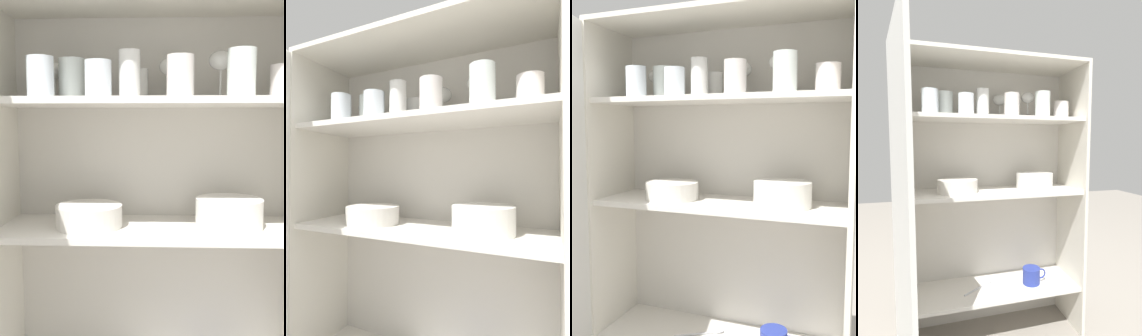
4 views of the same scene
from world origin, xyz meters
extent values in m
cube|color=silver|center=(0.00, 0.31, 0.74)|extent=(0.96, 0.02, 1.49)
cube|color=silver|center=(-0.47, 0.15, 0.74)|extent=(0.02, 0.33, 1.49)
cube|color=silver|center=(0.47, 0.15, 0.74)|extent=(0.02, 0.33, 1.49)
cube|color=silver|center=(0.00, 0.15, 1.50)|extent=(0.96, 0.33, 0.02)
cube|color=silver|center=(0.00, 0.15, 0.81)|extent=(0.93, 0.30, 0.02)
cube|color=silver|center=(0.00, 0.15, 1.20)|extent=(0.93, 0.30, 0.02)
cylinder|color=white|center=(-0.15, 0.08, 1.26)|extent=(0.08, 0.08, 0.10)
cylinder|color=white|center=(-0.24, 0.18, 1.27)|extent=(0.08, 0.08, 0.12)
cylinder|color=white|center=(-0.05, 0.21, 1.26)|extent=(0.07, 0.07, 0.10)
cylinder|color=white|center=(-0.32, 0.09, 1.27)|extent=(0.08, 0.08, 0.12)
cylinder|color=silver|center=(0.08, 0.08, 1.27)|extent=(0.08, 0.08, 0.12)
cylinder|color=white|center=(0.25, 0.08, 1.28)|extent=(0.08, 0.08, 0.13)
cylinder|color=silver|center=(0.38, 0.12, 1.26)|extent=(0.08, 0.08, 0.09)
cylinder|color=white|center=(-0.06, 0.11, 1.28)|extent=(0.06, 0.06, 0.14)
cylinder|color=white|center=(-0.32, 0.25, 1.21)|extent=(0.06, 0.06, 0.01)
cylinder|color=white|center=(-0.32, 0.25, 1.25)|extent=(0.01, 0.01, 0.07)
ellipsoid|color=white|center=(-0.32, 0.25, 1.31)|extent=(0.07, 0.07, 0.05)
cylinder|color=white|center=(0.06, 0.23, 1.21)|extent=(0.06, 0.06, 0.01)
cylinder|color=white|center=(0.06, 0.23, 1.25)|extent=(0.01, 0.01, 0.07)
ellipsoid|color=white|center=(0.06, 0.23, 1.32)|extent=(0.07, 0.07, 0.06)
cylinder|color=white|center=(0.21, 0.18, 1.21)|extent=(0.07, 0.07, 0.01)
cylinder|color=white|center=(0.21, 0.18, 1.26)|extent=(0.01, 0.01, 0.08)
ellipsoid|color=white|center=(0.21, 0.18, 1.33)|extent=(0.07, 0.07, 0.06)
cylinder|color=white|center=(0.24, 0.14, 0.82)|extent=(0.20, 0.20, 0.01)
cylinder|color=white|center=(0.24, 0.14, 0.83)|extent=(0.20, 0.20, 0.01)
cylinder|color=white|center=(0.24, 0.14, 0.84)|extent=(0.20, 0.20, 0.01)
cylinder|color=white|center=(0.24, 0.14, 0.85)|extent=(0.20, 0.20, 0.01)
cylinder|color=white|center=(0.24, 0.14, 0.86)|extent=(0.20, 0.20, 0.01)
cylinder|color=white|center=(0.24, 0.14, 0.87)|extent=(0.20, 0.20, 0.01)
cylinder|color=white|center=(0.24, 0.14, 0.88)|extent=(0.20, 0.20, 0.01)
cylinder|color=white|center=(0.24, 0.14, 0.89)|extent=(0.20, 0.20, 0.01)
cylinder|color=white|center=(0.24, 0.14, 0.90)|extent=(0.20, 0.20, 0.01)
cylinder|color=white|center=(0.24, 0.14, 0.91)|extent=(0.20, 0.20, 0.01)
cylinder|color=silver|center=(-0.19, 0.13, 0.85)|extent=(0.20, 0.20, 0.07)
torus|color=silver|center=(-0.19, 0.13, 0.88)|extent=(0.20, 0.20, 0.01)
camera|label=1|loc=(0.02, -1.05, 1.13)|focal=42.00mm
camera|label=2|loc=(0.43, -0.70, 1.02)|focal=28.00mm
camera|label=3|loc=(0.50, -1.22, 1.10)|focal=42.00mm
camera|label=4|loc=(-0.33, -1.21, 1.07)|focal=28.00mm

